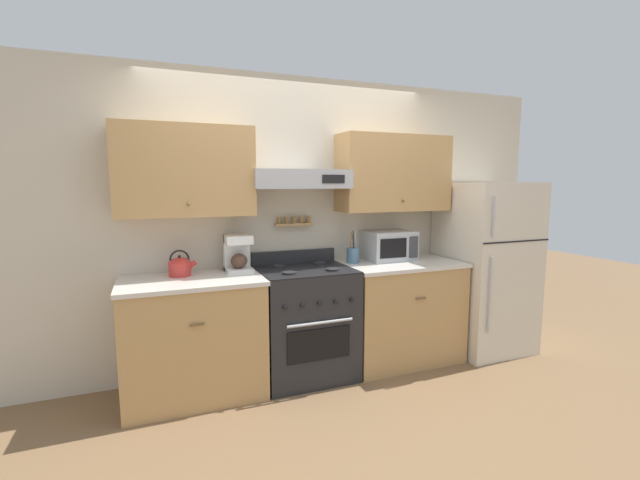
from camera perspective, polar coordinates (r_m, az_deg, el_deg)
ground_plane at (r=3.57m, az=0.01°, el=-19.65°), size 16.00×16.00×0.00m
wall_back at (r=3.77m, az=-3.47°, el=4.34°), size 5.20×0.46×2.55m
counter_left at (r=3.50m, az=-16.51°, el=-12.30°), size 1.05×0.67×0.92m
counter_right at (r=4.07m, az=10.53°, el=-9.28°), size 1.08×0.67×0.92m
stove_range at (r=3.68m, az=-1.97°, el=-10.89°), size 0.77×0.67×1.04m
refrigerator at (r=4.51m, az=21.16°, el=-3.33°), size 0.77×0.76×1.64m
tea_kettle at (r=3.48m, az=-18.16°, el=-3.32°), size 0.22×0.17×0.20m
coffee_maker at (r=3.55m, az=-10.92°, el=-1.69°), size 0.21×0.23×0.30m
microwave at (r=4.04m, az=9.14°, el=-0.71°), size 0.44×0.35×0.27m
utensil_crock at (r=3.86m, az=4.39°, el=-1.95°), size 0.11×0.11×0.29m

